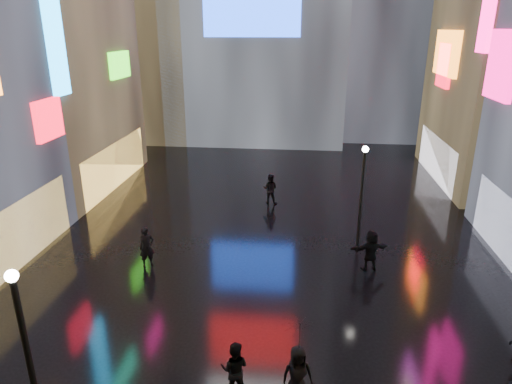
# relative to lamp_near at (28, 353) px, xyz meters

# --- Properties ---
(ground) EXTENTS (140.00, 140.00, 0.00)m
(ground) POSITION_rel_lamp_near_xyz_m (4.86, 14.21, -2.94)
(ground) COLOR black
(ground) RESTS_ON ground
(building_left_far) EXTENTS (10.28, 12.00, 22.00)m
(building_left_far) POSITION_rel_lamp_near_xyz_m (-11.12, 20.21, 8.04)
(building_left_far) COLOR black
(building_left_far) RESTS_ON ground
(lamp_near) EXTENTS (0.30, 0.30, 5.20)m
(lamp_near) POSITION_rel_lamp_near_xyz_m (0.00, 0.00, 0.00)
(lamp_near) COLOR black
(lamp_near) RESTS_ON ground
(lamp_far) EXTENTS (0.30, 0.30, 5.20)m
(lamp_far) POSITION_rel_lamp_near_xyz_m (9.25, 12.30, 0.00)
(lamp_far) COLOR black
(lamp_far) RESTS_ON ground
(pedestrian_1) EXTENTS (0.88, 0.70, 1.77)m
(pedestrian_1) POSITION_rel_lamp_near_xyz_m (4.65, 2.32, -2.06)
(pedestrian_1) COLOR black
(pedestrian_1) RESTS_ON ground
(pedestrian_4) EXTENTS (1.03, 0.81, 1.85)m
(pedestrian_4) POSITION_rel_lamp_near_xyz_m (6.48, 2.21, -2.02)
(pedestrian_4) COLOR black
(pedestrian_4) RESTS_ON ground
(pedestrian_5) EXTENTS (1.84, 1.05, 1.89)m
(pedestrian_5) POSITION_rel_lamp_near_xyz_m (9.57, 10.26, -2.00)
(pedestrian_5) COLOR black
(pedestrian_5) RESTS_ON ground
(pedestrian_6) EXTENTS (0.83, 0.77, 1.90)m
(pedestrian_6) POSITION_rel_lamp_near_xyz_m (-0.44, 9.51, -2.00)
(pedestrian_6) COLOR black
(pedestrian_6) RESTS_ON ground
(pedestrian_7) EXTENTS (1.01, 0.85, 1.86)m
(pedestrian_7) POSITION_rel_lamp_near_xyz_m (4.49, 17.99, -2.01)
(pedestrian_7) COLOR black
(pedestrian_7) RESTS_ON ground
(umbrella_2) EXTENTS (1.01, 0.99, 0.88)m
(umbrella_2) POSITION_rel_lamp_near_xyz_m (6.48, 2.21, -0.65)
(umbrella_2) COLOR black
(umbrella_2) RESTS_ON pedestrian_4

